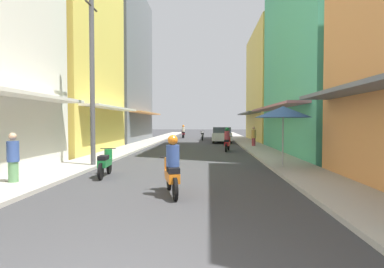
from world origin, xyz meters
The scene contains 17 objects.
ground_plane centered at (0.00, 22.69, 0.00)m, with size 117.42×117.42×0.00m, color #38383A.
sidewalk_left centered at (-4.51, 22.69, 0.06)m, with size 1.96×61.37×0.12m, color #ADA89E.
sidewalk_right centered at (4.51, 22.69, 0.06)m, with size 1.96×61.37×0.12m, color #ADA89E.
building_left_mid centered at (-8.49, 16.56, 6.41)m, with size 7.05×9.18×12.83m.
building_left_far centered at (-8.49, 27.74, 7.39)m, with size 7.05×11.45×14.79m.
building_right_mid centered at (8.49, 16.39, 8.72)m, with size 7.05×12.44×17.45m.
building_right_far centered at (8.49, 28.97, 5.48)m, with size 7.05×11.42×10.97m.
motorbike_orange centered at (0.09, 4.99, 0.70)m, with size 0.66×1.78×1.58m.
motorbike_silver centered at (0.39, 30.36, 0.50)m, with size 0.55×1.81×0.96m.
motorbike_maroon centered at (-1.99, 34.79, 0.70)m, with size 0.60×1.80×1.58m.
motorbike_red centered at (2.27, 17.54, 0.70)m, with size 0.60×1.79×1.58m.
motorbike_green centered at (-2.56, 7.67, 0.50)m, with size 0.55×1.81×0.96m.
parked_car centered at (2.29, 26.39, 0.74)m, with size 1.89×4.16×1.45m.
pedestrian_far centered at (-4.77, 5.92, 0.79)m, with size 0.34×0.34×1.59m.
pedestrian_foreground centered at (4.46, 20.93, 0.78)m, with size 0.34×0.34×1.57m.
vendor_umbrella centered at (4.00, 9.57, 2.31)m, with size 2.20×2.20×2.54m.
utility_pole centered at (-3.78, 9.80, 3.72)m, with size 0.20×1.20×7.28m.
Camera 1 is at (1.04, -3.15, 1.90)m, focal length 29.60 mm.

